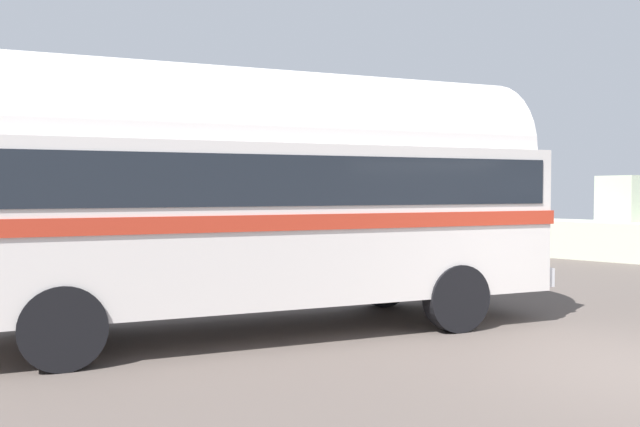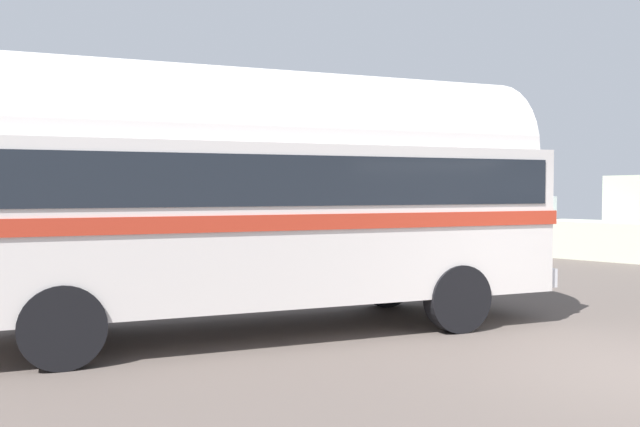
{
  "view_description": "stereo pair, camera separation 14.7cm",
  "coord_description": "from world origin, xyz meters",
  "views": [
    {
      "loc": [
        2.27,
        -7.87,
        2.05
      ],
      "look_at": [
        -3.71,
        -1.5,
        1.72
      ],
      "focal_mm": 37.32,
      "sensor_mm": 36.0,
      "label": 1
    },
    {
      "loc": [
        2.38,
        -7.77,
        2.05
      ],
      "look_at": [
        -3.71,
        -1.5,
        1.72
      ],
      "focal_mm": 37.32,
      "sensor_mm": 36.0,
      "label": 2
    }
  ],
  "objects": [
    {
      "name": "vintage_coach",
      "position": [
        -4.79,
        -1.64,
        2.05
      ],
      "size": [
        5.68,
        8.81,
        3.7
      ],
      "rotation": [
        0.0,
        0.0,
        -0.42
      ],
      "color": "black",
      "rests_on": "ground"
    }
  ]
}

